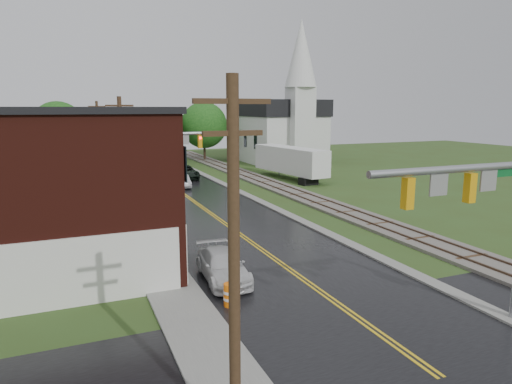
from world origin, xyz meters
TOP-DOWN VIEW (x-y plane):
  - ground at (0.00, 0.00)m, footprint 160.00×160.00m
  - main_road at (0.00, 30.00)m, footprint 10.00×90.00m
  - cross_road at (0.00, 2.00)m, footprint 60.00×9.00m
  - curb_right at (5.40, 35.00)m, footprint 0.80×70.00m
  - sidewalk_left at (-6.20, 25.00)m, footprint 2.40×50.00m
  - brick_building at (-12.48, 15.00)m, footprint 14.30×10.30m
  - yellow_house at (-11.00, 26.00)m, footprint 8.00×7.00m
  - darkred_building at (-10.00, 35.00)m, footprint 7.00×6.00m
  - church at (20.00, 53.74)m, footprint 10.40×18.40m
  - railroad at (10.00, 35.00)m, footprint 3.20×80.00m
  - traffic_signal_near at (3.47, 2.00)m, footprint 7.34×0.30m
  - traffic_signal_far at (-3.47, 27.00)m, footprint 7.34×0.43m
  - utility_pole_a at (-6.80, 0.00)m, footprint 1.80×0.28m
  - utility_pole_b at (-6.80, 22.00)m, footprint 1.80×0.28m
  - utility_pole_c at (-6.80, 44.00)m, footprint 1.80×0.28m
  - tree_left_c at (-13.85, 39.90)m, footprint 6.00×6.00m
  - tree_left_e at (-8.85, 45.90)m, footprint 6.40×6.40m
  - suv_dark at (2.46, 42.53)m, footprint 2.86×5.80m
  - sedan_silver at (0.80, 36.99)m, footprint 1.62×3.98m
  - pickup_white at (-3.61, 10.49)m, footprint 2.26×4.91m
  - semi_trailer at (13.90, 37.73)m, footprint 4.11×11.99m
  - construction_barrel at (-4.29, 7.48)m, footprint 0.62×0.62m

SIDE VIEW (x-z plane):
  - ground at x=0.00m, z-range 0.00..0.00m
  - main_road at x=0.00m, z-range -0.01..0.01m
  - cross_road at x=0.00m, z-range -0.01..0.01m
  - curb_right at x=5.40m, z-range -0.06..0.06m
  - sidewalk_left at x=-6.20m, z-range -0.06..0.06m
  - railroad at x=10.00m, z-range -0.04..0.26m
  - construction_barrel at x=-4.29m, z-range 0.00..1.00m
  - sedan_silver at x=0.80m, z-range 0.00..1.29m
  - pickup_white at x=-3.61m, z-range 0.00..1.39m
  - suv_dark at x=2.46m, z-range 0.00..1.58m
  - darkred_building at x=-10.00m, z-range 0.00..4.40m
  - semi_trailer at x=13.90m, z-range 0.36..4.10m
  - yellow_house at x=-11.00m, z-range 0.00..6.40m
  - brick_building at x=-12.48m, z-range 0.00..8.30m
  - tree_left_c at x=-13.85m, z-range 0.69..8.34m
  - utility_pole_a at x=-6.80m, z-range 0.22..9.22m
  - utility_pole_b at x=-6.80m, z-range 0.22..9.22m
  - utility_pole_c at x=-6.80m, z-range 0.22..9.22m
  - tree_left_e at x=-8.85m, z-range 0.73..8.89m
  - traffic_signal_near at x=3.47m, z-range 1.37..8.57m
  - traffic_signal_far at x=-3.47m, z-range 1.37..8.57m
  - church at x=20.00m, z-range -4.17..15.83m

